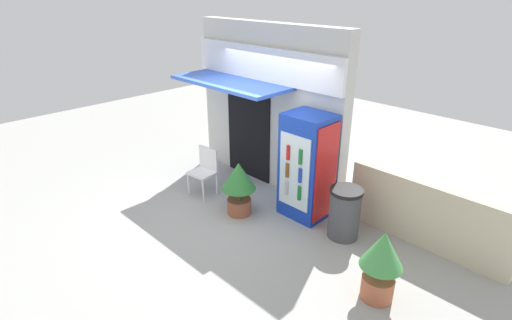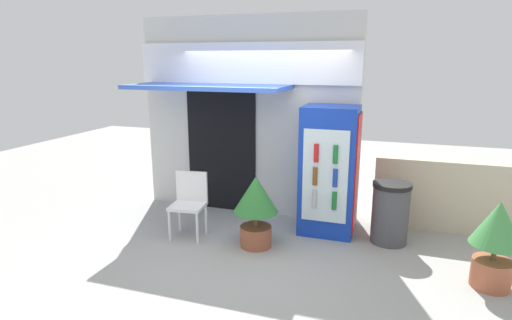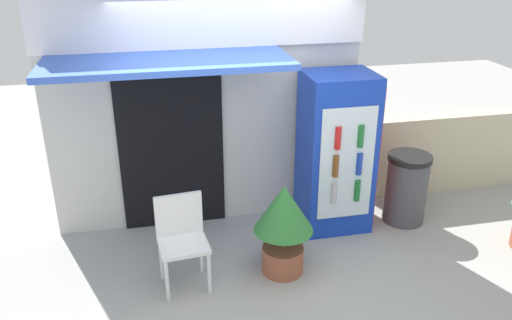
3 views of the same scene
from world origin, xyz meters
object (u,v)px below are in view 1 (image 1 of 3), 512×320
at_px(potted_plant_near_shop, 239,183).
at_px(potted_plant_curbside, 381,260).
at_px(drink_cooler, 307,166).
at_px(trash_bin, 344,213).
at_px(plastic_chair, 205,168).

xyz_separation_m(potted_plant_near_shop, potted_plant_curbside, (2.70, -0.16, -0.01)).
bearing_deg(potted_plant_near_shop, drink_cooler, 44.10).
relative_size(drink_cooler, potted_plant_curbside, 1.85).
bearing_deg(trash_bin, drink_cooler, 172.66).
height_order(drink_cooler, trash_bin, drink_cooler).
height_order(potted_plant_near_shop, trash_bin, potted_plant_near_shop).
distance_m(drink_cooler, plastic_chair, 1.96).
bearing_deg(potted_plant_curbside, plastic_chair, 176.64).
bearing_deg(drink_cooler, plastic_chair, -157.77).
bearing_deg(plastic_chair, potted_plant_near_shop, -3.17).
relative_size(plastic_chair, potted_plant_near_shop, 0.94).
distance_m(potted_plant_curbside, trash_bin, 1.35).
xyz_separation_m(drink_cooler, plastic_chair, (-1.78, -0.73, -0.37)).
distance_m(drink_cooler, trash_bin, 0.96).
xyz_separation_m(plastic_chair, trash_bin, (2.61, 0.62, -0.10)).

